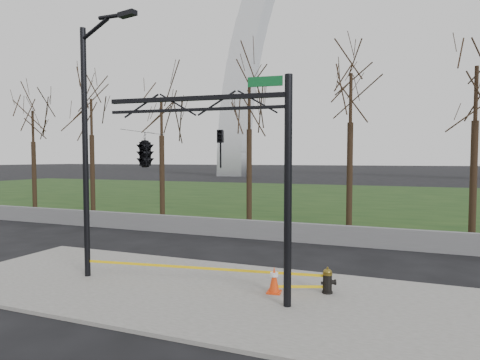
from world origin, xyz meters
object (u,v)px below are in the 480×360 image
at_px(street_light, 90,133).
at_px(traffic_signal_mast, 170,149).
at_px(traffic_cone, 274,280).
at_px(fire_hydrant, 328,281).

relative_size(street_light, traffic_signal_mast, 1.37).
height_order(traffic_cone, street_light, street_light).
xyz_separation_m(fire_hydrant, street_light, (-7.30, -1.16, 4.25)).
bearing_deg(street_light, fire_hydrant, 19.64).
relative_size(fire_hydrant, street_light, 0.09).
bearing_deg(traffic_cone, traffic_signal_mast, -155.44).
distance_m(fire_hydrant, traffic_signal_mast, 5.74).
bearing_deg(fire_hydrant, traffic_signal_mast, -177.30).
bearing_deg(traffic_cone, street_light, -173.84).
distance_m(street_light, traffic_signal_mast, 3.35).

